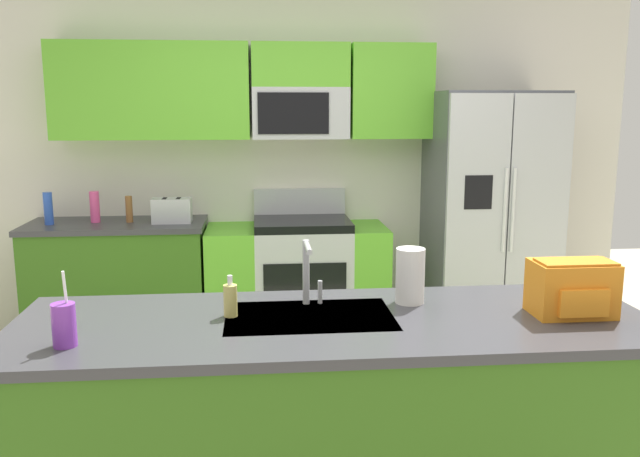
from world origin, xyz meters
The scene contains 15 objects.
ground_plane centered at (0.00, 0.00, 0.00)m, with size 9.00×9.00×0.00m, color beige.
kitchen_wall_unit centered at (-0.14, 2.08, 1.47)m, with size 5.20×0.43×2.60m.
back_counter centered at (-1.42, 1.80, 0.45)m, with size 1.30×0.63×0.90m.
range_oven centered at (-0.08, 1.80, 0.44)m, with size 1.36×0.61×1.10m.
refrigerator centered at (1.39, 1.73, 0.93)m, with size 0.90×0.76×1.85m.
island_counter centered at (-0.08, -0.58, 0.45)m, with size 2.56×0.86×0.90m.
toaster centered at (-1.00, 1.75, 0.99)m, with size 0.28×0.16×0.18m.
pepper_mill centered at (-1.32, 1.80, 1.00)m, with size 0.05×0.05×0.19m, color brown.
bottle_pink centered at (-1.57, 1.82, 1.01)m, with size 0.07×0.07×0.23m, color #EA4C93.
bottle_blue centered at (-1.88, 1.75, 1.02)m, with size 0.06×0.06×0.23m, color blue.
sink_faucet centered at (-0.17, -0.39, 1.07)m, with size 0.09×0.21×0.28m.
drink_cup_purple centered at (-1.06, -0.79, 0.98)m, with size 0.08×0.08×0.28m.
soap_dispenser centered at (-0.49, -0.51, 0.97)m, with size 0.06×0.06×0.17m.
paper_towel_roll centered at (0.27, -0.39, 1.02)m, with size 0.12×0.12×0.24m, color white.
backpack centered at (0.89, -0.62, 1.02)m, with size 0.32×0.22×0.23m.
Camera 1 is at (-0.38, -3.08, 1.73)m, focal length 36.89 mm.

